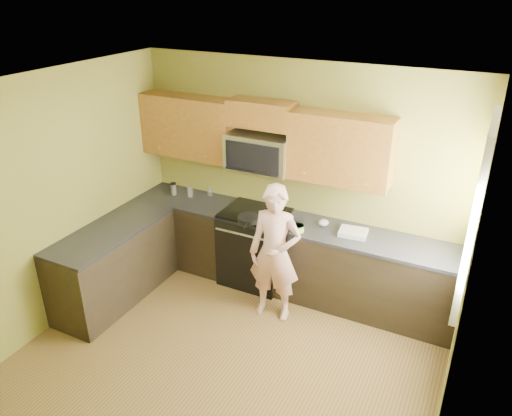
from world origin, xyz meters
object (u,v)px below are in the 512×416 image
Objects in this scene: frying_pan at (249,221)px; butter_tub at (298,231)px; travel_mug at (174,194)px; microwave at (260,169)px; woman at (275,253)px; stove at (255,246)px.

butter_tub is (0.58, 0.07, -0.03)m from frying_pan.
travel_mug reaches higher than frying_pan.
woman is (0.50, -0.65, -0.67)m from microwave.
microwave reaches higher than frying_pan.
woman is at bearing -47.38° from frying_pan.
butter_tub is 0.85× the size of travel_mug.
microwave is 5.57× the size of butter_tub.
frying_pan is at bearing -172.74° from butter_tub.
travel_mug is (-1.83, 0.22, 0.00)m from butter_tub.
woman reaches higher than butter_tub.
stove is at bearing -90.00° from microwave.
microwave is at bearing 3.90° from travel_mug.
travel_mug is (-1.21, 0.04, 0.45)m from stove.
butter_tub is at bearing -6.96° from travel_mug.
microwave reaches higher than butter_tub.
microwave is 0.88m from butter_tub.
woman is 0.56m from frying_pan.
stove is 1.29m from travel_mug.
stove is 0.61× the size of woman.
frying_pan is 2.74× the size of travel_mug.
microwave is at bearing 90.00° from stove.
travel_mug is at bearing 149.77° from frying_pan.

